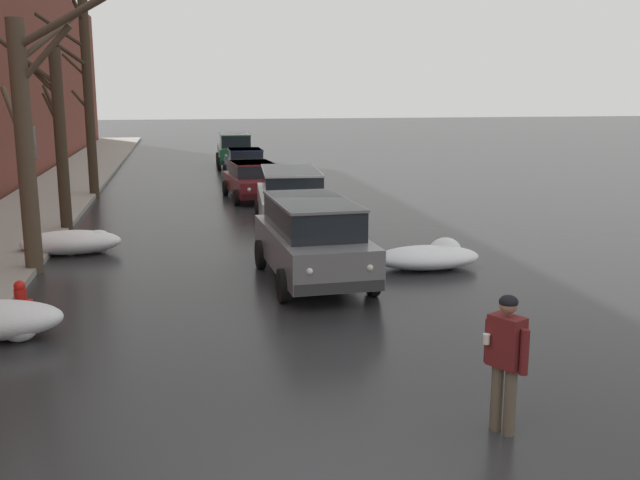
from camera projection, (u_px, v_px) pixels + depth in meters
left_sidewalk_slab at (26, 219)px, 23.44m from camera, size 3.31×80.00×0.15m
snow_bank_near_corner_left at (74, 242)px, 18.68m from camera, size 2.52×1.21×0.61m
snow_bank_along_left_kerb at (430, 256)px, 17.24m from camera, size 2.53×1.41×0.67m
bare_tree_second_along_sidewalk at (28, 134)px, 16.20m from camera, size 2.79×2.39×6.15m
bare_tree_mid_block at (57, 133)px, 21.05m from camera, size 1.92×1.35×5.82m
bare_tree_far_down_block at (86, 93)px, 27.83m from camera, size 1.81×3.07×8.21m
suv_grey_approaching_near_lane at (312, 237)px, 15.90m from camera, size 2.23×4.74×1.82m
suv_silver_parked_kerbside_close at (291, 197)px, 21.83m from camera, size 2.38×4.93×1.82m
sedan_maroon_parked_kerbside_mid at (253, 180)px, 27.98m from camera, size 2.25×4.51×1.42m
sedan_darkblue_parked_far_down_block at (245, 163)px, 34.23m from camera, size 1.99×4.00×1.42m
suv_green_queued_behind_truck at (235, 149)px, 39.72m from camera, size 2.10×4.87×1.82m
pedestrian_with_coffee at (506, 353)px, 8.79m from camera, size 0.51×0.61×1.76m
fire_hydrant at (21, 299)px, 13.45m from camera, size 0.42×0.22×0.71m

